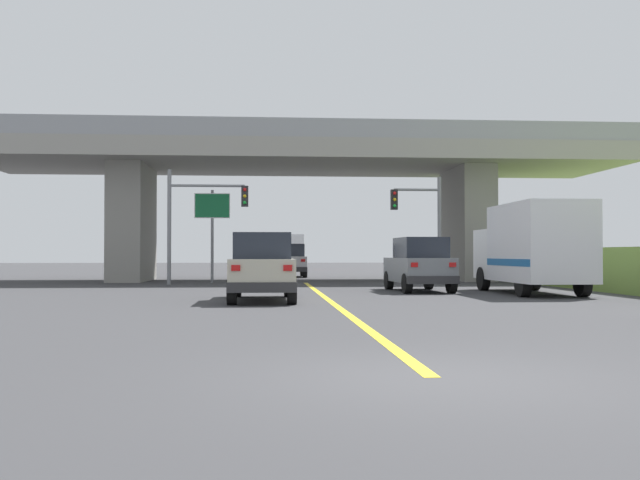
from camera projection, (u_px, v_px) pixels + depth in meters
ground at (303, 281)px, 38.72m from camera, size 160.00×160.00×0.00m
overpass_bridge at (303, 176)px, 38.83m from camera, size 33.28×8.82×7.84m
lane_divider_stripe at (329, 301)px, 21.99m from camera, size 0.20×27.46×0.01m
suv_lead at (262, 267)px, 22.00m from camera, size 1.92×4.81×2.02m
suv_crossing at (419, 265)px, 27.50m from camera, size 2.04×4.35×2.02m
box_truck at (532, 247)px, 25.77m from camera, size 2.33×6.53×3.13m
sedan_oncoming at (290, 260)px, 44.90m from camera, size 1.97×4.34×2.02m
traffic_signal_nearside at (423, 216)px, 34.95m from camera, size 2.44×0.36×5.10m
traffic_signal_farside at (198, 211)px, 33.68m from camera, size 3.70×0.36×5.29m
highway_sign at (212, 214)px, 35.98m from camera, size 1.74×0.17×4.56m
semi_truck_distant at (289, 252)px, 62.90m from camera, size 2.33×6.68×3.03m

